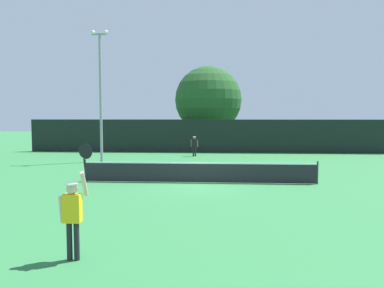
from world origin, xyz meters
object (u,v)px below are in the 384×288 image
Objects in this scene: parked_car_near at (233,139)px; light_pole at (101,88)px; tennis_ball at (190,178)px; large_tree at (208,100)px; player_serving at (73,209)px; player_receiving at (194,144)px.

light_pole is at bearing -119.31° from parked_car_near.
large_tree is (0.43, 19.14, 4.78)m from tennis_ball.
player_serving is 32.40m from parked_car_near.
large_tree is at bearing -96.00° from player_receiving.
parked_car_near is (2.57, 2.17, -4.04)m from large_tree.
player_serving is at bearing -94.19° from large_tree.
player_serving is at bearing -93.93° from parked_car_near.
light_pole is 17.91m from parked_car_near.
large_tree reaches higher than tennis_ball.
tennis_ball is 19.73m from large_tree.
player_serving is 18.70m from light_pole.
player_serving reaches higher than parked_car_near.
player_receiving is 11.11m from parked_car_near.
parked_car_near reaches higher than tennis_ball.
light_pole reaches higher than player_receiving.
player_receiving is 10.81m from tennis_ball.
light_pole reaches higher than player_serving.
player_serving is at bearing -99.30° from tennis_ball.
player_serving is 37.33× the size of tennis_ball.
light_pole is (-4.92, 17.61, 3.95)m from player_serving.
player_receiving is at bearing -103.58° from parked_car_near.
player_serving is 0.28× the size of light_pole.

